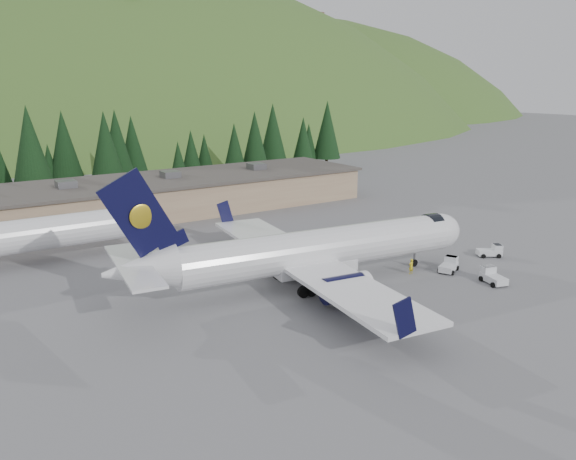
# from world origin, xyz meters

# --- Properties ---
(ground) EXTENTS (600.00, 600.00, 0.00)m
(ground) POSITION_xyz_m (0.00, 0.00, 0.00)
(ground) COLOR slate
(airliner) EXTENTS (37.55, 35.34, 12.46)m
(airliner) POSITION_xyz_m (-1.09, 0.14, 3.32)
(airliner) COLOR white
(airliner) RESTS_ON ground
(second_airliner) EXTENTS (27.50, 11.00, 10.05)m
(second_airliner) POSITION_xyz_m (-24.92, 22.00, 3.32)
(second_airliner) COLOR white
(second_airliner) RESTS_ON ground
(baggage_tug_a) EXTENTS (3.01, 2.44, 1.44)m
(baggage_tug_a) POSITION_xyz_m (13.12, -4.53, 0.64)
(baggage_tug_a) COLOR silver
(baggage_tug_a) RESTS_ON ground
(baggage_tug_b) EXTENTS (2.91, 2.54, 1.39)m
(baggage_tug_b) POSITION_xyz_m (21.04, -3.74, 0.62)
(baggage_tug_b) COLOR silver
(baggage_tug_b) RESTS_ON ground
(baggage_tug_c) EXTENTS (2.27, 3.05, 1.48)m
(baggage_tug_c) POSITION_xyz_m (13.83, -9.25, 0.66)
(baggage_tug_c) COLOR silver
(baggage_tug_c) RESTS_ON ground
(terminal_building) EXTENTS (71.00, 17.00, 6.10)m
(terminal_building) POSITION_xyz_m (-5.01, 38.00, 2.62)
(terminal_building) COLOR #97795D
(terminal_building) RESTS_ON ground
(ramp_worker) EXTENTS (0.58, 0.38, 1.60)m
(ramp_worker) POSITION_xyz_m (9.16, -2.97, 0.80)
(ramp_worker) COLOR gold
(ramp_worker) RESTS_ON ground
(tree_line) EXTENTS (112.79, 19.47, 14.46)m
(tree_line) POSITION_xyz_m (-10.31, 58.91, 7.72)
(tree_line) COLOR black
(tree_line) RESTS_ON ground
(hills) EXTENTS (614.00, 330.00, 300.00)m
(hills) POSITION_xyz_m (53.34, 207.38, -82.80)
(hills) COLOR #3F5B24
(hills) RESTS_ON ground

